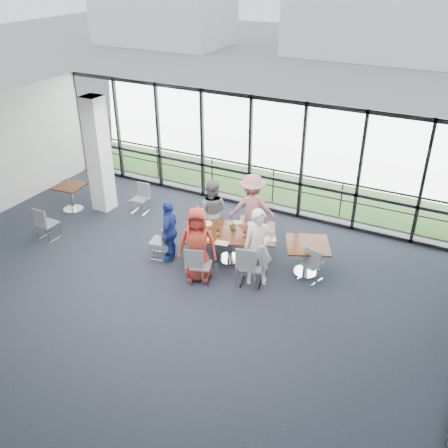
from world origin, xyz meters
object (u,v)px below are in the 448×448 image
at_px(diner_end, 170,231).
at_px(chair_main_fl, 210,222).
at_px(main_table, 230,236).
at_px(chair_main_nl, 201,265).
at_px(diner_far_right, 252,208).
at_px(chair_spare_lb, 140,199).
at_px(diner_near_right, 258,248).
at_px(chair_main_end, 160,241).
at_px(side_table_right, 307,248).
at_px(chair_main_fr, 250,220).
at_px(structural_column, 99,155).
at_px(diner_near_left, 198,244).
at_px(chair_spare_r, 311,263).
at_px(diner_far_left, 212,211).
at_px(chair_spare_la, 47,223).
at_px(chair_main_nr, 252,266).
at_px(side_table_left, 70,190).

xyz_separation_m(diner_end, chair_main_fl, (0.32, 1.36, -0.35)).
distance_m(main_table, chair_main_nl, 1.15).
relative_size(diner_far_right, chair_spare_lb, 2.17).
distance_m(diner_near_right, chair_main_end, 2.51).
height_order(side_table_right, chair_main_fr, chair_main_fr).
distance_m(chair_main_nl, chair_main_fr, 2.32).
distance_m(diner_end, chair_main_end, 0.41).
xyz_separation_m(structural_column, diner_near_left, (4.12, -1.80, -0.73)).
relative_size(chair_main_fr, chair_main_end, 1.08).
bearing_deg(chair_main_fr, chair_main_nl, 60.45).
bearing_deg(main_table, chair_spare_r, -20.83).
height_order(side_table_right, chair_main_end, chair_main_end).
xyz_separation_m(chair_main_nl, chair_main_end, (-1.37, 0.45, -0.01)).
height_order(diner_near_left, diner_far_left, diner_near_left).
distance_m(chair_spare_la, chair_spare_lb, 2.57).
distance_m(diner_near_left, chair_spare_lb, 3.68).
height_order(diner_far_right, chair_main_fr, diner_far_right).
relative_size(structural_column, diner_far_left, 1.92).
bearing_deg(chair_main_nr, chair_spare_la, 172.11).
relative_size(diner_end, chair_spare_la, 1.71).
xyz_separation_m(side_table_right, chair_main_nl, (-1.92, -1.42, -0.20)).
relative_size(chair_main_nr, chair_spare_lb, 1.17).
distance_m(structural_column, diner_far_left, 3.70).
bearing_deg(diner_far_right, chair_main_fl, -5.85).
relative_size(structural_column, chair_spare_r, 3.64).
distance_m(main_table, chair_spare_lb, 3.48).
distance_m(main_table, chair_main_nr, 1.13).
height_order(side_table_right, chair_main_nr, chair_main_nr).
distance_m(main_table, chair_main_fr, 1.21).
xyz_separation_m(diner_far_right, chair_main_nr, (0.81, -1.77, -0.41)).
bearing_deg(chair_main_end, chair_main_fl, 144.28).
relative_size(side_table_left, side_table_right, 0.68).
bearing_deg(chair_main_nl, structural_column, 136.82).
bearing_deg(side_table_left, main_table, -3.08).
bearing_deg(side_table_right, chair_spare_lb, 171.97).
distance_m(diner_far_left, diner_end, 1.27).
bearing_deg(chair_main_fl, diner_near_left, 100.68).
distance_m(chair_main_nr, chair_spare_lb, 4.53).
bearing_deg(chair_spare_r, diner_near_left, -135.57).
height_order(main_table, chair_main_nl, chair_main_nl).
height_order(chair_main_fr, chair_spare_la, chair_main_fr).
relative_size(diner_near_left, chair_main_nl, 1.96).
bearing_deg(side_table_left, chair_main_fr, 10.30).
relative_size(main_table, chair_main_fr, 2.52).
xyz_separation_m(main_table, diner_near_right, (0.95, -0.55, 0.25)).
relative_size(chair_main_nl, chair_main_nr, 0.92).
bearing_deg(side_table_left, chair_main_nl, -15.68).
relative_size(chair_main_fr, chair_spare_lb, 1.15).
bearing_deg(diner_far_right, diner_near_left, 56.37).
bearing_deg(diner_end, diner_near_right, 74.84).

